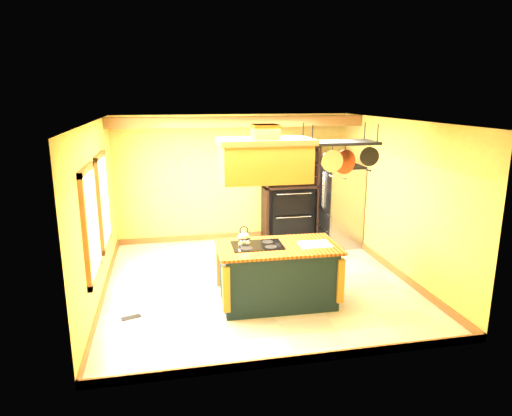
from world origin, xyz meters
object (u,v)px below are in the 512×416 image
object	(u,v)px
range_hood	(265,158)
pot_rack	(339,149)
kitchen_island	(277,274)
refrigerator	(340,207)
hutch	(290,202)

from	to	relation	value
range_hood	pot_rack	world-z (taller)	same
kitchen_island	refrigerator	distance (m)	3.20
refrigerator	hutch	xyz separation A→B (m)	(-0.92, 0.62, 0.02)
refrigerator	hutch	size ratio (longest dim) A/B	0.80
kitchen_island	refrigerator	bearing A→B (deg)	52.84
refrigerator	hutch	world-z (taller)	hutch
refrigerator	hutch	distance (m)	1.11
range_hood	refrigerator	world-z (taller)	range_hood
kitchen_island	range_hood	world-z (taller)	range_hood
refrigerator	range_hood	bearing A→B (deg)	-131.05
range_hood	refrigerator	xyz separation A→B (m)	(2.18, 2.50, -1.42)
kitchen_island	pot_rack	bearing A→B (deg)	1.35
kitchen_island	pot_rack	size ratio (longest dim) A/B	1.60
range_hood	refrigerator	bearing A→B (deg)	48.95
range_hood	hutch	distance (m)	3.64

